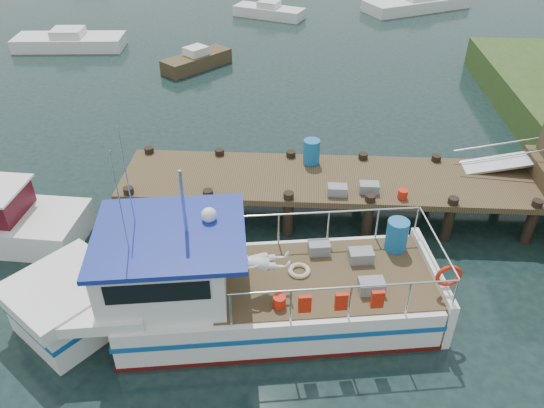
# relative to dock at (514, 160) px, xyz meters

# --- Properties ---
(ground_plane) EXTENTS (160.00, 160.00, 0.00)m
(ground_plane) POSITION_rel_dock_xyz_m (-6.51, -0.01, -2.24)
(ground_plane) COLOR black
(dock) EXTENTS (16.60, 3.00, 4.78)m
(dock) POSITION_rel_dock_xyz_m (0.00, 0.00, 0.00)
(dock) COLOR #483722
(dock) RESTS_ON ground
(lobster_boat) EXTENTS (11.50, 4.65, 5.46)m
(lobster_boat) POSITION_rel_dock_xyz_m (-8.56, -4.99, -1.25)
(lobster_boat) COLOR silver
(lobster_boat) RESTS_ON ground
(moored_rowboat) EXTENTS (3.66, 3.96, 1.17)m
(moored_rowboat) POSITION_rel_dock_xyz_m (-12.54, 13.48, -1.81)
(moored_rowboat) COLOR #483722
(moored_rowboat) RESTS_ON ground
(moored_a) EXTENTS (6.58, 2.65, 1.19)m
(moored_a) POSITION_rel_dock_xyz_m (-20.79, 16.34, -1.80)
(moored_a) COLOR silver
(moored_a) RESTS_ON ground
(moored_b) EXTENTS (5.26, 3.39, 1.10)m
(moored_b) POSITION_rel_dock_xyz_m (-9.16, 23.86, -1.83)
(moored_b) COLOR silver
(moored_b) RESTS_ON ground
(moored_c) EXTENTS (8.34, 6.15, 1.26)m
(moored_c) POSITION_rel_dock_xyz_m (1.66, 26.51, -1.77)
(moored_c) COLOR silver
(moored_c) RESTS_ON ground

